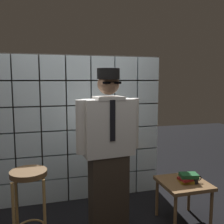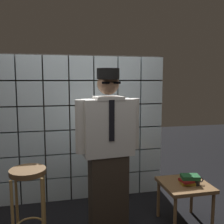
{
  "view_description": "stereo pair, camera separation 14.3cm",
  "coord_description": "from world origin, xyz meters",
  "views": [
    {
      "loc": [
        -0.48,
        -2.17,
        1.65
      ],
      "look_at": [
        0.24,
        0.45,
        1.3
      ],
      "focal_mm": 41.11,
      "sensor_mm": 36.0,
      "label": 1
    },
    {
      "loc": [
        -0.34,
        -2.2,
        1.65
      ],
      "look_at": [
        0.24,
        0.45,
        1.3
      ],
      "focal_mm": 41.11,
      "sensor_mm": 36.0,
      "label": 2
    }
  ],
  "objects": [
    {
      "name": "bar_stool",
      "position": [
        -0.62,
        0.25,
        0.6
      ],
      "size": [
        0.34,
        0.34,
        0.81
      ],
      "color": "brown",
      "rests_on": "ground"
    },
    {
      "name": "book_stack",
      "position": [
        1.08,
        0.28,
        0.54
      ],
      "size": [
        0.23,
        0.2,
        0.1
      ],
      "color": "olive",
      "rests_on": "side_table"
    },
    {
      "name": "glass_block_wall",
      "position": [
        0.0,
        1.25,
        0.98
      ],
      "size": [
        2.32,
        0.1,
        1.99
      ],
      "color": "silver",
      "rests_on": "ground"
    },
    {
      "name": "side_table",
      "position": [
        1.06,
        0.31,
        0.43
      ],
      "size": [
        0.52,
        0.52,
        0.49
      ],
      "color": "brown",
      "rests_on": "ground"
    },
    {
      "name": "standing_person",
      "position": [
        0.19,
        0.4,
        0.92
      ],
      "size": [
        0.71,
        0.32,
        1.76
      ],
      "rotation": [
        0.0,
        0.0,
        0.1
      ],
      "color": "#382D23",
      "rests_on": "ground"
    },
    {
      "name": "coffee_mug",
      "position": [
        1.15,
        0.24,
        0.54
      ],
      "size": [
        0.13,
        0.08,
        0.09
      ],
      "color": "black",
      "rests_on": "side_table"
    }
  ]
}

